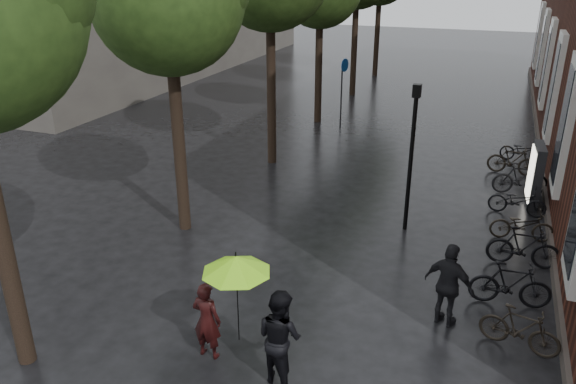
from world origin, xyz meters
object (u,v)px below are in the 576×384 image
at_px(person_black, 280,337).
at_px(parked_bicycles, 519,208).
at_px(person_burgundy, 207,320).
at_px(lamp_post, 412,145).
at_px(pedestrian_walking, 449,285).
at_px(ad_lightbox, 535,176).

height_order(person_black, parked_bicycles, person_black).
distance_m(person_burgundy, lamp_post, 7.42).
relative_size(person_burgundy, pedestrian_walking, 0.87).
bearing_deg(person_burgundy, parked_bicycles, -121.23).
bearing_deg(parked_bicycles, person_burgundy, -123.72).
distance_m(person_black, ad_lightbox, 10.85).
distance_m(pedestrian_walking, parked_bicycles, 5.81).
height_order(person_burgundy, ad_lightbox, ad_lightbox).
height_order(ad_lightbox, lamp_post, lamp_post).
bearing_deg(lamp_post, pedestrian_walking, -69.77).
bearing_deg(lamp_post, person_burgundy, -110.82).
distance_m(person_burgundy, parked_bicycles, 9.91).
distance_m(person_black, lamp_post, 7.16).
relative_size(person_black, parked_bicycles, 0.15).
bearing_deg(parked_bicycles, pedestrian_walking, -103.97).
bearing_deg(person_black, person_burgundy, 18.55).
height_order(person_burgundy, parked_bicycles, person_burgundy).
bearing_deg(parked_bicycles, person_black, -115.37).
relative_size(pedestrian_walking, parked_bicycles, 0.15).
bearing_deg(person_black, parked_bicycles, -91.11).
xyz_separation_m(person_burgundy, person_black, (1.52, -0.15, 0.13)).
xyz_separation_m(parked_bicycles, ad_lightbox, (0.40, 1.54, 0.49)).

